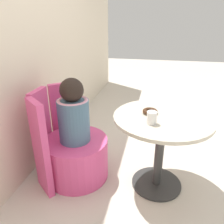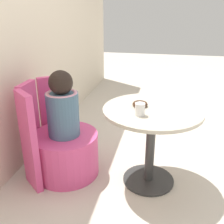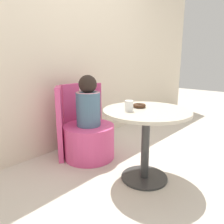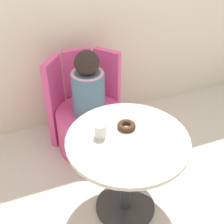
# 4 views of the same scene
# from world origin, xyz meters

# --- Properties ---
(ground_plane) EXTENTS (12.00, 12.00, 0.00)m
(ground_plane) POSITION_xyz_m (0.00, 0.00, 0.00)
(ground_plane) COLOR beige
(back_wall) EXTENTS (6.00, 0.06, 2.40)m
(back_wall) POSITION_xyz_m (0.00, 1.13, 1.20)
(back_wall) COLOR beige
(back_wall) RESTS_ON ground_plane
(round_table) EXTENTS (0.73, 0.73, 0.63)m
(round_table) POSITION_xyz_m (-0.06, -0.01, 0.47)
(round_table) COLOR #333333
(round_table) RESTS_ON ground_plane
(tub_chair) EXTENTS (0.53, 0.53, 0.36)m
(tub_chair) POSITION_xyz_m (-0.09, 0.67, 0.18)
(tub_chair) COLOR #E54C8C
(tub_chair) RESTS_ON ground_plane
(booth_backrest) EXTENTS (0.63, 0.23, 0.77)m
(booth_backrest) POSITION_xyz_m (-0.09, 0.90, 0.38)
(booth_backrest) COLOR #E54C8C
(booth_backrest) RESTS_ON ground_plane
(child_figure) EXTENTS (0.25, 0.25, 0.52)m
(child_figure) POSITION_xyz_m (-0.09, 0.67, 0.60)
(child_figure) COLOR slate
(child_figure) RESTS_ON tub_chair
(donut) EXTENTS (0.11, 0.11, 0.03)m
(donut) POSITION_xyz_m (-0.03, 0.08, 0.64)
(donut) COLOR #3D2314
(donut) RESTS_ON round_table
(cup) EXTENTS (0.07, 0.07, 0.09)m
(cup) POSITION_xyz_m (-0.20, 0.07, 0.67)
(cup) COLOR white
(cup) RESTS_ON round_table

